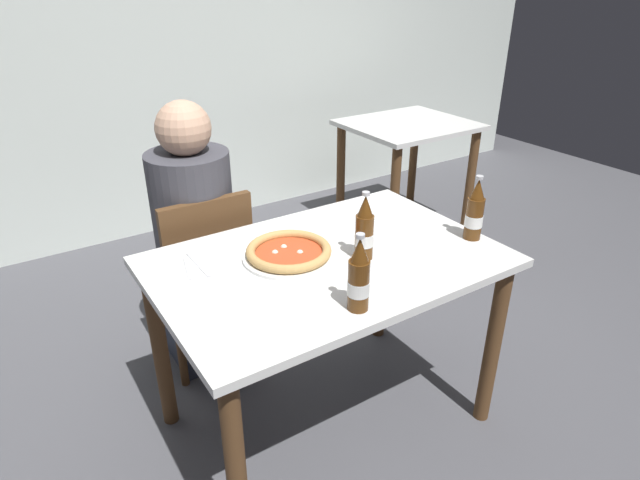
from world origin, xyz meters
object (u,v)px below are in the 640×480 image
(dining_table_background, at_px, (407,146))
(beer_bottle_right, at_px, (364,231))
(beer_bottle_left, at_px, (359,278))
(dining_table_main, at_px, (328,286))
(pizza_margherita_near, at_px, (289,252))
(chair_behind_table, at_px, (203,271))
(beer_bottle_center, at_px, (475,213))
(diner_seated, at_px, (197,245))
(napkin_with_cutlery, at_px, (193,267))

(dining_table_background, relative_size, beer_bottle_right, 3.24)
(dining_table_background, distance_m, beer_bottle_left, 2.26)
(dining_table_main, bearing_deg, pizza_margherita_near, 145.57)
(beer_bottle_right, bearing_deg, dining_table_background, 43.81)
(chair_behind_table, distance_m, beer_bottle_left, 1.00)
(chair_behind_table, relative_size, beer_bottle_right, 3.44)
(beer_bottle_left, height_order, beer_bottle_center, same)
(dining_table_background, bearing_deg, dining_table_main, -139.72)
(beer_bottle_right, bearing_deg, diner_seated, 115.73)
(beer_bottle_left, bearing_deg, dining_table_background, 44.66)
(chair_behind_table, xyz_separation_m, diner_seated, (0.00, 0.05, 0.10))
(beer_bottle_right, relative_size, napkin_with_cutlery, 1.21)
(pizza_margherita_near, relative_size, beer_bottle_left, 1.32)
(dining_table_background, height_order, beer_bottle_center, beer_bottle_center)
(dining_table_background, height_order, pizza_margherita_near, pizza_margherita_near)
(dining_table_background, bearing_deg, diner_seated, -160.73)
(beer_bottle_left, height_order, napkin_with_cutlery, beer_bottle_left)
(dining_table_background, xyz_separation_m, beer_bottle_right, (-1.39, -1.33, 0.26))
(dining_table_background, distance_m, beer_bottle_right, 1.94)
(beer_bottle_right, bearing_deg, beer_bottle_center, -12.71)
(dining_table_main, relative_size, pizza_margherita_near, 3.68)
(diner_seated, distance_m, beer_bottle_center, 1.17)
(chair_behind_table, height_order, diner_seated, diner_seated)
(pizza_margherita_near, bearing_deg, beer_bottle_center, -20.12)
(beer_bottle_left, relative_size, beer_bottle_center, 1.00)
(chair_behind_table, height_order, pizza_margherita_near, chair_behind_table)
(pizza_margherita_near, xyz_separation_m, napkin_with_cutlery, (-0.31, 0.12, -0.02))
(dining_table_main, bearing_deg, beer_bottle_center, -16.71)
(beer_bottle_left, bearing_deg, beer_bottle_center, 12.78)
(diner_seated, bearing_deg, pizza_margherita_near, -77.47)
(pizza_margherita_near, height_order, beer_bottle_right, beer_bottle_right)
(dining_table_background, bearing_deg, beer_bottle_right, -136.19)
(dining_table_main, relative_size, diner_seated, 0.99)
(dining_table_main, bearing_deg, beer_bottle_right, -31.08)
(dining_table_main, distance_m, napkin_with_cutlery, 0.48)
(beer_bottle_center, bearing_deg, dining_table_background, 56.32)
(chair_behind_table, bearing_deg, dining_table_main, 112.70)
(chair_behind_table, height_order, beer_bottle_center, beer_bottle_center)
(beer_bottle_center, bearing_deg, napkin_with_cutlery, 159.74)
(napkin_with_cutlery, bearing_deg, diner_seated, 69.03)
(chair_behind_table, bearing_deg, pizza_margherita_near, 104.75)
(chair_behind_table, xyz_separation_m, napkin_with_cutlery, (-0.18, -0.42, 0.27))
(beer_bottle_left, xyz_separation_m, beer_bottle_center, (0.64, 0.15, 0.00))
(dining_table_main, bearing_deg, napkin_with_cutlery, 155.39)
(chair_behind_table, distance_m, napkin_with_cutlery, 0.53)
(beer_bottle_left, bearing_deg, beer_bottle_right, 49.75)
(dining_table_main, xyz_separation_m, beer_bottle_right, (0.11, -0.06, 0.22))
(pizza_margherita_near, bearing_deg, napkin_with_cutlery, 159.44)
(dining_table_background, distance_m, beer_bottle_center, 1.74)
(beer_bottle_left, bearing_deg, chair_behind_table, 98.92)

